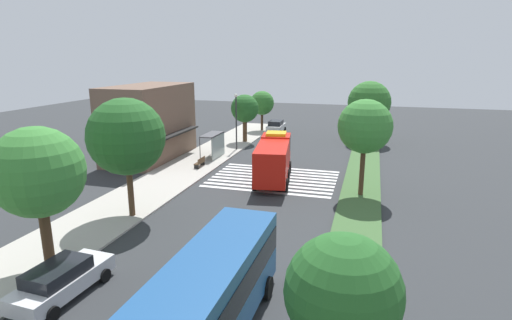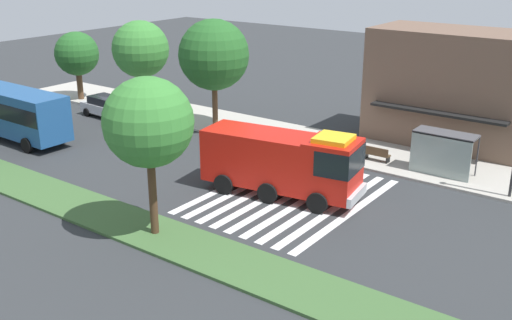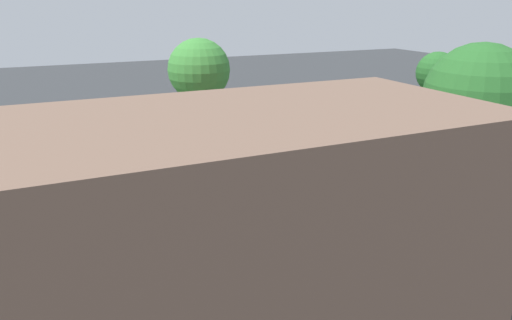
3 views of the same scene
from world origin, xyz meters
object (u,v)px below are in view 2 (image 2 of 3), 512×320
object	(u,v)px
parked_car_west	(108,107)
bench_near_shelter	(377,154)
transit_bus	(10,109)
sidewalk_tree_far_west	(77,54)
median_tree_west	(148,123)
fire_truck	(286,161)
sidewalk_tree_west	(141,50)
sidewalk_tree_center	(214,55)
bus_stop_shelter	(443,146)

from	to	relation	value
parked_car_west	bench_near_shelter	distance (m)	21.63
transit_bus	sidewalk_tree_far_west	distance (m)	11.08
transit_bus	median_tree_west	world-z (taller)	median_tree_west
fire_truck	sidewalk_tree_far_west	bearing A→B (deg)	155.89
bench_near_shelter	sidewalk_tree_west	xyz separation A→B (m)	(-19.76, -0.53, 4.54)
bench_near_shelter	sidewalk_tree_far_west	bearing A→B (deg)	-178.89
parked_car_west	sidewalk_tree_center	distance (m)	10.36
bus_stop_shelter	bench_near_shelter	world-z (taller)	bus_stop_shelter
parked_car_west	sidewalk_tree_far_west	bearing A→B (deg)	163.59
fire_truck	transit_bus	size ratio (longest dim) A/B	0.87
transit_bus	sidewalk_tree_far_west	xyz separation A→B (m)	(-4.97, 9.71, 1.95)
transit_bus	bus_stop_shelter	size ratio (longest dim) A/B	2.91
parked_car_west	bus_stop_shelter	world-z (taller)	bus_stop_shelter
fire_truck	median_tree_west	world-z (taller)	median_tree_west
bench_near_shelter	median_tree_west	size ratio (longest dim) A/B	0.22
parked_car_west	sidewalk_tree_west	bearing A→B (deg)	55.74
transit_bus	sidewalk_tree_west	bearing A→B (deg)	-105.51
bus_stop_shelter	median_tree_west	world-z (taller)	median_tree_west
bench_near_shelter	transit_bus	bearing A→B (deg)	-155.60
sidewalk_tree_west	sidewalk_tree_center	bearing A→B (deg)	0.00
transit_bus	bench_near_shelter	distance (m)	24.83
parked_car_west	sidewalk_tree_far_west	distance (m)	7.21
sidewalk_tree_far_west	median_tree_west	world-z (taller)	median_tree_west
transit_bus	bench_near_shelter	bearing A→B (deg)	-154.94
bench_near_shelter	median_tree_west	world-z (taller)	median_tree_west
sidewalk_tree_west	parked_car_west	bearing A→B (deg)	-127.67
parked_car_west	transit_bus	bearing A→B (deg)	-95.07
fire_truck	bench_near_shelter	bearing A→B (deg)	69.08
parked_car_west	sidewalk_tree_west	size ratio (longest dim) A/B	0.68
fire_truck	sidewalk_tree_far_west	distance (m)	26.94
sidewalk_tree_center	fire_truck	bearing A→B (deg)	-33.24
sidewalk_tree_far_west	sidewalk_tree_west	xyz separation A→B (m)	(7.79, 0.00, 1.12)
sidewalk_tree_center	sidewalk_tree_far_west	bearing A→B (deg)	180.00
median_tree_west	sidewalk_tree_center	bearing A→B (deg)	120.36
parked_car_west	sidewalk_tree_west	world-z (taller)	sidewalk_tree_west
sidewalk_tree_center	bench_near_shelter	bearing A→B (deg)	2.45
bus_stop_shelter	bench_near_shelter	xyz separation A→B (m)	(-4.00, -0.01, -1.30)
sidewalk_tree_center	median_tree_west	world-z (taller)	sidewalk_tree_center
sidewalk_tree_west	median_tree_west	xyz separation A→B (m)	(15.82, -14.51, 0.27)
bus_stop_shelter	median_tree_west	bearing A→B (deg)	-117.82
fire_truck	sidewalk_tree_center	distance (m)	13.38
transit_bus	sidewalk_tree_far_west	bearing A→B (deg)	-62.22
parked_car_west	bench_near_shelter	xyz separation A→B (m)	(21.46, 2.73, -0.25)
parked_car_west	bus_stop_shelter	distance (m)	25.62
bench_near_shelter	sidewalk_tree_center	size ratio (longest dim) A/B	0.20
bench_near_shelter	sidewalk_tree_far_west	distance (m)	27.77
transit_bus	bench_near_shelter	size ratio (longest dim) A/B	6.37
parked_car_west	fire_truck	bearing A→B (deg)	-10.45
parked_car_west	sidewalk_tree_center	world-z (taller)	sidewalk_tree_center
transit_bus	sidewalk_tree_west	xyz separation A→B (m)	(2.81, 9.71, 3.06)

